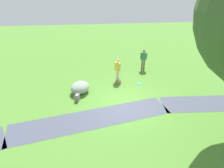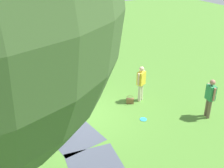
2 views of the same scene
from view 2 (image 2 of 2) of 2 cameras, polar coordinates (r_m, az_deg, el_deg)
ground_plane at (r=10.96m, az=-7.25°, el=-6.74°), size 48.00×48.00×0.00m
footpath_segment_mid at (r=12.36m, az=-14.97°, el=-3.41°), size 8.16×3.12×0.01m
lawn_boulder at (r=13.42m, az=-4.46°, el=1.47°), size 1.57×1.66×0.68m
woman_with_handbag at (r=11.65m, az=6.09°, el=0.54°), size 0.38×0.47×1.59m
man_near_boulder at (r=11.04m, az=19.81°, el=-2.38°), size 0.51×0.30×1.61m
handbag_on_grass at (r=11.72m, az=3.79°, el=-3.45°), size 0.37×0.37×0.31m
backpack_by_boulder at (r=13.35m, az=-8.36°, el=0.42°), size 0.33×0.33×0.40m
frisbee_on_grass at (r=10.76m, az=6.55°, el=-7.34°), size 0.27×0.27×0.02m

